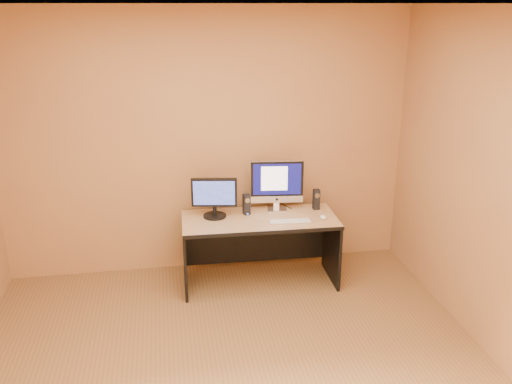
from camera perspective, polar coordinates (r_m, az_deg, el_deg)
walls at (r=3.44m, az=-2.25°, el=-2.97°), size 4.00×4.00×2.60m
ceiling at (r=3.19m, az=-2.57°, el=19.23°), size 4.00×4.00×0.00m
desk at (r=5.26m, az=0.39°, el=-6.22°), size 1.48×0.68×0.68m
imac at (r=5.26m, az=2.23°, el=0.71°), size 0.54×0.25×0.50m
second_monitor at (r=5.11m, az=-4.41°, el=-0.61°), size 0.47×0.29×0.38m
speaker_left at (r=5.19m, az=-1.01°, el=-1.31°), size 0.07×0.07×0.20m
speaker_right at (r=5.35m, az=6.36°, el=-0.78°), size 0.06×0.07×0.20m
keyboard at (r=5.04m, az=3.63°, el=-3.10°), size 0.40×0.13×0.02m
mouse at (r=5.15m, az=7.09°, el=-2.62°), size 0.06×0.10×0.03m
cable_a at (r=5.44m, az=3.15°, el=-1.45°), size 0.08×0.19×0.01m
cable_b at (r=5.41m, az=1.77°, el=-1.54°), size 0.08×0.15×0.01m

